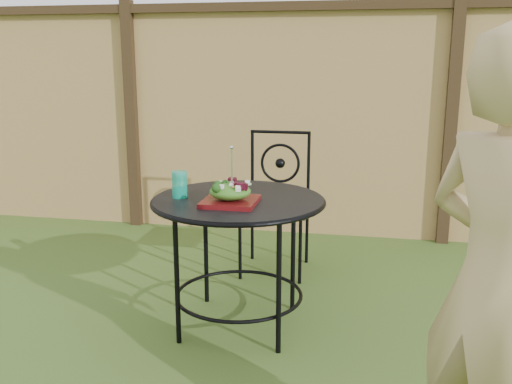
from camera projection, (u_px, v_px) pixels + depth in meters
ground at (214, 363)px, 2.77m from camera, size 60.00×60.00×0.00m
fence at (284, 120)px, 4.65m from camera, size 8.00×0.12×1.90m
patio_table at (238, 223)px, 3.03m from camera, size 0.92×0.92×0.72m
patio_chair at (276, 198)px, 3.91m from camera, size 0.46×0.46×0.95m
diner at (500, 286)px, 1.73m from camera, size 0.65×0.67×1.54m
salad_plate at (230, 202)px, 2.89m from camera, size 0.27×0.27×0.02m
salad at (230, 192)px, 2.87m from camera, size 0.21×0.21×0.08m
fork at (232, 166)px, 2.84m from camera, size 0.01×0.01×0.18m
drinking_glass at (180, 185)px, 3.00m from camera, size 0.08×0.08×0.14m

